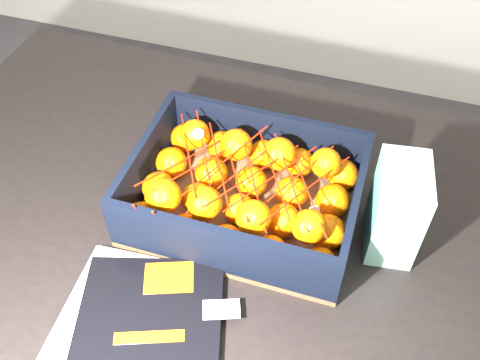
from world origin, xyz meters
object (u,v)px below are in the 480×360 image
(produce_crate, at_px, (245,197))
(retail_carton, at_px, (396,209))
(table, at_px, (210,242))
(magazine_stack, at_px, (132,340))

(produce_crate, bearing_deg, retail_carton, 2.29)
(table, distance_m, magazine_stack, 0.29)
(magazine_stack, xyz_separation_m, retail_carton, (0.32, 0.29, 0.07))
(magazine_stack, relative_size, retail_carton, 1.98)
(magazine_stack, height_order, produce_crate, produce_crate)
(table, bearing_deg, magazine_stack, -93.87)
(table, height_order, retail_carton, retail_carton)
(retail_carton, bearing_deg, produce_crate, 174.29)
(table, bearing_deg, produce_crate, 15.44)
(table, relative_size, retail_carton, 7.38)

